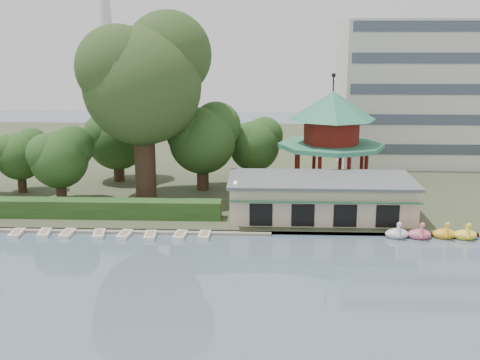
# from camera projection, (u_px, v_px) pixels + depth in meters

# --- Properties ---
(ground_plane) EXTENTS (220.00, 220.00, 0.00)m
(ground_plane) POSITION_uv_depth(u_px,v_px,m) (199.00, 315.00, 40.42)
(ground_plane) COLOR slate
(ground_plane) RESTS_ON ground
(shore) EXTENTS (220.00, 70.00, 0.40)m
(shore) POSITION_uv_depth(u_px,v_px,m) (236.00, 158.00, 90.87)
(shore) COLOR #424930
(shore) RESTS_ON ground
(embankment) EXTENTS (220.00, 0.60, 0.30)m
(embankment) POSITION_uv_depth(u_px,v_px,m) (219.00, 231.00, 57.19)
(embankment) COLOR gray
(embankment) RESTS_ON ground
(dock) EXTENTS (34.00, 1.60, 0.24)m
(dock) POSITION_uv_depth(u_px,v_px,m) (94.00, 230.00, 57.58)
(dock) COLOR gray
(dock) RESTS_ON ground
(boathouse) EXTENTS (18.60, 9.39, 3.90)m
(boathouse) POSITION_uv_depth(u_px,v_px,m) (321.00, 197.00, 60.80)
(boathouse) COLOR beige
(boathouse) RESTS_ON shore
(pavilion) EXTENTS (12.40, 12.40, 13.50)m
(pavilion) POSITION_uv_depth(u_px,v_px,m) (332.00, 131.00, 69.25)
(pavilion) COLOR beige
(pavilion) RESTS_ON shore
(office_building) EXTENTS (38.00, 18.00, 20.00)m
(office_building) POSITION_uv_depth(u_px,v_px,m) (467.00, 98.00, 84.39)
(office_building) COLOR silver
(office_building) RESTS_ON shore
(hedge) EXTENTS (30.00, 2.00, 1.80)m
(hedge) POSITION_uv_depth(u_px,v_px,m) (73.00, 208.00, 60.63)
(hedge) COLOR #294D1E
(hedge) RESTS_ON shore
(lamp_post) EXTENTS (0.36, 0.36, 4.28)m
(lamp_post) POSITION_uv_depth(u_px,v_px,m) (235.00, 194.00, 58.03)
(lamp_post) COLOR black
(lamp_post) RESTS_ON shore
(big_tree) EXTENTS (14.16, 13.20, 20.64)m
(big_tree) POSITION_uv_depth(u_px,v_px,m) (144.00, 76.00, 64.88)
(big_tree) COLOR #3A281C
(big_tree) RESTS_ON shore
(small_trees) EXTENTS (39.77, 17.08, 10.35)m
(small_trees) POSITION_uv_depth(u_px,v_px,m) (124.00, 143.00, 70.54)
(small_trees) COLOR #3A281C
(small_trees) RESTS_ON shore
(swan_boats) EXTENTS (16.99, 2.15, 1.92)m
(swan_boats) POSITION_uv_depth(u_px,v_px,m) (480.00, 235.00, 55.41)
(swan_boats) COLOR silver
(swan_boats) RESTS_ON ground
(moored_rowboats) EXTENTS (26.92, 2.71, 0.36)m
(moored_rowboats) POSITION_uv_depth(u_px,v_px,m) (69.00, 234.00, 56.30)
(moored_rowboats) COLOR white
(moored_rowboats) RESTS_ON ground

